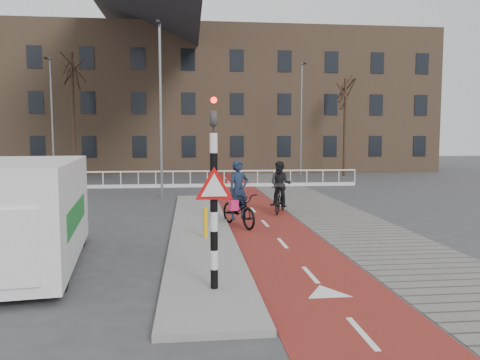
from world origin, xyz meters
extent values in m
plane|color=#38383A|center=(0.00, 0.00, 0.00)|extent=(120.00, 120.00, 0.00)
cube|color=maroon|center=(1.50, 10.00, 0.01)|extent=(2.50, 60.00, 0.01)
cube|color=slate|center=(4.30, 10.00, 0.01)|extent=(3.00, 60.00, 0.01)
cube|color=gray|center=(-0.70, 4.00, 0.06)|extent=(1.80, 16.00, 0.12)
cylinder|color=black|center=(-0.60, -2.00, 1.56)|extent=(0.14, 0.14, 2.88)
imported|color=black|center=(-0.60, -2.00, 3.40)|extent=(0.13, 0.16, 0.80)
cylinder|color=#FF0C05|center=(-0.60, -2.14, 3.58)|extent=(0.11, 0.02, 0.11)
cylinder|color=#F2B50D|center=(-0.61, 2.48, 0.54)|extent=(0.12, 0.12, 0.85)
imported|color=black|center=(0.55, 4.57, 0.56)|extent=(1.48, 2.23, 1.11)
imported|color=#16233A|center=(0.55, 4.57, 1.21)|extent=(0.83, 0.69, 1.93)
cube|color=#DC1F5C|center=(0.34, 4.06, 0.78)|extent=(0.32, 0.27, 0.33)
imported|color=black|center=(2.45, 7.14, 0.57)|extent=(1.20, 1.93, 1.12)
imported|color=black|center=(2.45, 7.14, 1.13)|extent=(1.04, 0.94, 1.76)
cube|color=white|center=(-4.72, 0.28, 1.29)|extent=(2.93, 5.83, 2.24)
cube|color=#1B7D2F|center=(-3.59, 0.28, 1.19)|extent=(0.48, 3.55, 0.55)
cylinder|color=black|center=(-3.53, -1.49, 0.39)|extent=(0.38, 0.81, 0.78)
cylinder|color=black|center=(-5.90, 2.05, 0.39)|extent=(0.38, 0.81, 0.78)
cylinder|color=black|center=(-4.02, 2.29, 0.39)|extent=(0.38, 0.81, 0.78)
cube|color=silver|center=(-5.00, 17.00, 0.95)|extent=(28.00, 0.08, 0.08)
cube|color=silver|center=(-5.00, 17.00, 0.10)|extent=(28.00, 0.10, 0.20)
cube|color=#7F6047|center=(-3.00, 32.00, 6.00)|extent=(46.00, 10.00, 12.00)
cylinder|color=black|center=(-8.96, 22.98, 4.36)|extent=(0.22, 0.22, 8.71)
cylinder|color=black|center=(10.68, 23.97, 3.65)|extent=(0.23, 0.23, 7.30)
cylinder|color=slate|center=(-2.36, 12.01, 4.09)|extent=(0.12, 0.12, 8.18)
cylinder|color=slate|center=(-9.67, 20.44, 3.94)|extent=(0.12, 0.12, 7.87)
cylinder|color=slate|center=(6.98, 22.65, 4.09)|extent=(0.12, 0.12, 8.18)
camera|label=1|loc=(-1.04, -10.50, 2.92)|focal=35.00mm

